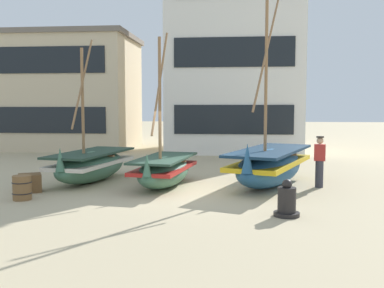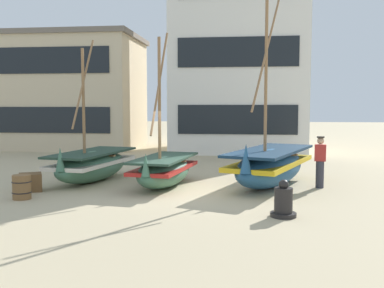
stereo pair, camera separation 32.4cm
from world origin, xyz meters
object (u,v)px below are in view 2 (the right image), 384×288
Objects in this scene: fishing_boat_centre_large at (270,165)px; wooden_barrel at (22,187)px; fishing_boat_far_right at (164,170)px; harbor_building_annex at (67,92)px; cargo_crate at (30,182)px; capstan_winch at (283,202)px; harbor_building_main at (239,59)px; fisherman_by_hull at (320,162)px; fishing_boat_near_left at (92,165)px.

fishing_boat_centre_large reaches higher than wooden_barrel.
harbor_building_annex is (-8.71, 12.95, 2.97)m from fishing_boat_far_right.
cargo_crate is 0.07× the size of harbor_building_annex.
cargo_crate is at bearing -71.79° from harbor_building_annex.
capstan_winch is 1.30× the size of wooden_barrel.
fisherman_by_hull is at bearing -76.50° from harbor_building_main.
fishing_boat_centre_large is at bearing 14.21° from cargo_crate.
wooden_barrel is at bearing -74.19° from cargo_crate.
fishing_boat_near_left is 2.42m from cargo_crate.
fishing_boat_centre_large is 0.60× the size of harbor_building_main.
fishing_boat_centre_large reaches higher than fisherman_by_hull.
fishing_boat_far_right is (2.73, -0.70, -0.03)m from fishing_boat_near_left.
harbor_building_annex is at bearing 116.02° from fishing_boat_near_left.
harbor_building_main reaches higher than fisherman_by_hull.
fishing_boat_centre_large is at bearing 23.14° from wooden_barrel.
fishing_boat_near_left is at bearing 73.28° from wooden_barrel.
fishing_boat_near_left reaches higher than fisherman_by_hull.
fisherman_by_hull is 18.86m from harbor_building_annex.
wooden_barrel is (-0.96, -3.19, -0.24)m from fishing_boat_near_left.
wooden_barrel is 0.07× the size of harbor_building_annex.
fishing_boat_near_left is 2.81m from fishing_boat_far_right.
fishing_boat_near_left is 3.34m from wooden_barrel.
fishing_boat_far_right is 7.26× the size of wooden_barrel.
wooden_barrel is at bearing -71.97° from harbor_building_annex.
capstan_winch is 1.36× the size of cargo_crate.
capstan_winch is 20.90m from harbor_building_annex.
harbor_building_main reaches higher than capstan_winch.
fisherman_by_hull is 0.18× the size of harbor_building_annex.
fishing_boat_near_left is 5.48× the size of capstan_winch.
fishing_boat_centre_large is 17.61m from harbor_building_annex.
harbor_building_main is at bearing -2.37° from harbor_building_annex.
fishing_boat_far_right is 4.24m from cargo_crate.
fishing_boat_centre_large reaches higher than fishing_boat_near_left.
cargo_crate is at bearing -114.12° from harbor_building_main.
fishing_boat_near_left is at bearing 165.66° from fishing_boat_far_right.
harbor_building_main is at bearing 65.88° from cargo_crate.
wooden_barrel is (-7.18, -3.07, -0.34)m from fishing_boat_centre_large.
fishing_boat_centre_large is at bearing 172.49° from fisherman_by_hull.
cargo_crate is (-7.63, 2.31, -0.08)m from capstan_winch.
capstan_winch is (0.11, -4.22, -0.33)m from fishing_boat_centre_large.
harbor_building_main reaches higher than fishing_boat_far_right.
fishing_boat_far_right reaches higher than wooden_barrel.
fisherman_by_hull is 9.24m from wooden_barrel.
capstan_winch is at bearing -53.39° from harbor_building_annex.
capstan_winch is 0.08× the size of harbor_building_main.
cargo_crate is 16.00m from harbor_building_main.
fishing_boat_far_right is at bearing 34.04° from wooden_barrel.
harbor_building_main is (2.17, 12.50, 4.88)m from fishing_boat_far_right.
fishing_boat_centre_large is 7.82m from wooden_barrel.
fishing_boat_far_right is 0.47× the size of harbor_building_main.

